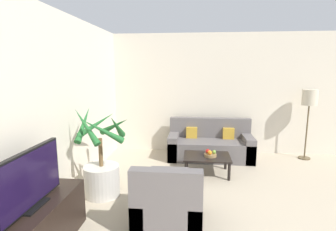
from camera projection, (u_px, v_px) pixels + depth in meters
wall_back at (269, 94)px, 5.84m from camera, size 8.66×0.06×2.70m
wall_left at (33, 117)px, 3.07m from camera, size 0.06×7.91×2.70m
television at (30, 179)px, 2.55m from camera, size 0.18×0.97×0.59m
potted_palm at (102, 168)px, 3.95m from camera, size 0.87×0.88×1.37m
sofa_loveseat at (210, 145)px, 5.66m from camera, size 1.77×0.76×0.84m
floor_lamp at (309, 101)px, 5.45m from camera, size 0.30×0.30×1.49m
coffee_table at (207, 158)px, 4.79m from camera, size 0.84×0.62×0.34m
fruit_bowl at (210, 155)px, 4.75m from camera, size 0.22×0.22×0.05m
apple_red at (208, 151)px, 4.77m from camera, size 0.08×0.08×0.08m
apple_green at (214, 152)px, 4.74m from camera, size 0.07×0.07×0.07m
orange_fruit at (210, 153)px, 4.69m from camera, size 0.08×0.08×0.08m
armchair at (169, 205)px, 3.20m from camera, size 0.81×0.83×0.83m
ottoman at (169, 183)px, 4.01m from camera, size 0.60×0.49×0.36m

